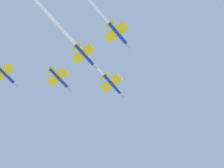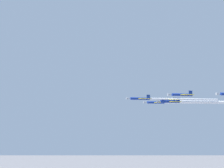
{
  "view_description": "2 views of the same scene",
  "coord_description": "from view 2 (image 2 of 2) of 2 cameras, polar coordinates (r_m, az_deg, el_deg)",
  "views": [
    {
      "loc": [
        -56.72,
        17.73,
        3.42
      ],
      "look_at": [
        5.12,
        -2.79,
        150.28
      ],
      "focal_mm": 62.37,
      "sensor_mm": 36.0,
      "label": 1
    },
    {
      "loc": [
        158.43,
        27.72,
        143.1
      ],
      "look_at": [
        19.83,
        -13.72,
        156.89
      ],
      "focal_mm": 47.97,
      "sensor_mm": 36.0,
      "label": 2
    }
  ],
  "objects": [
    {
      "name": "jet_starboard_inner",
      "position": [
        183.66,
        12.73,
        -3.49
      ],
      "size": [
        32.29,
        50.37,
        2.78
      ],
      "rotation": [
        0.0,
        0.0,
        3.7
      ],
      "color": "navy"
    },
    {
      "name": "jet_port_outer",
      "position": [
        168.83,
        14.58,
        -3.31
      ],
      "size": [
        27.43,
        42.64,
        2.78
      ],
      "rotation": [
        0.0,
        0.0,
        3.7
      ],
      "color": "navy"
    },
    {
      "name": "jet_lead",
      "position": [
        161.69,
        9.8,
        -2.82
      ],
      "size": [
        29.72,
        46.3,
        2.78
      ],
      "rotation": [
        0.0,
        0.0,
        3.7
      ],
      "color": "navy"
    },
    {
      "name": "jet_center_rear",
      "position": [
        204.61,
        14.28,
        -3.19
      ],
      "size": [
        31.07,
        48.44,
        2.78
      ],
      "rotation": [
        0.0,
        0.0,
        3.7
      ],
      "color": "navy"
    },
    {
      "name": "jet_port_inner",
      "position": [
        148.74,
        13.13,
        -2.01
      ],
      "size": [
        10.03,
        12.56,
        2.78
      ],
      "rotation": [
        0.0,
        0.0,
        3.7
      ],
      "color": "navy"
    }
  ]
}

